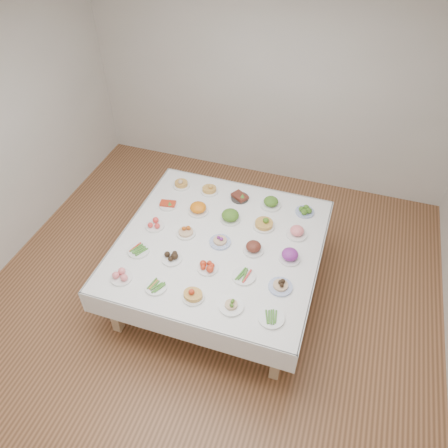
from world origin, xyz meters
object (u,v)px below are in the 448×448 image
(dish_12, at_px, (220,240))
(dish_0, at_px, (121,276))
(dish_24, at_px, (305,210))
(display_table, at_px, (219,247))

(dish_12, bearing_deg, dish_0, -134.80)
(dish_12, bearing_deg, dish_24, 45.01)
(dish_24, bearing_deg, display_table, -135.40)
(dish_12, xyz_separation_m, dish_24, (0.74, 0.74, -0.01))
(display_table, xyz_separation_m, dish_24, (0.75, 0.74, 0.11))
(display_table, xyz_separation_m, dish_0, (-0.73, -0.74, 0.11))
(display_table, height_order, dish_24, dish_24)
(dish_24, bearing_deg, dish_0, -134.90)
(dish_12, bearing_deg, display_table, 165.38)
(display_table, relative_size, dish_0, 9.93)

